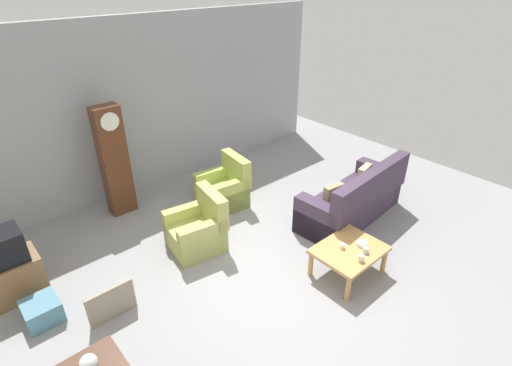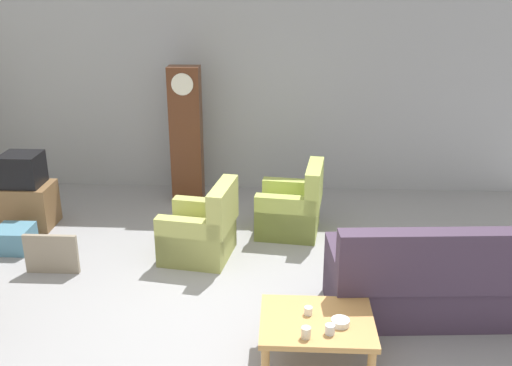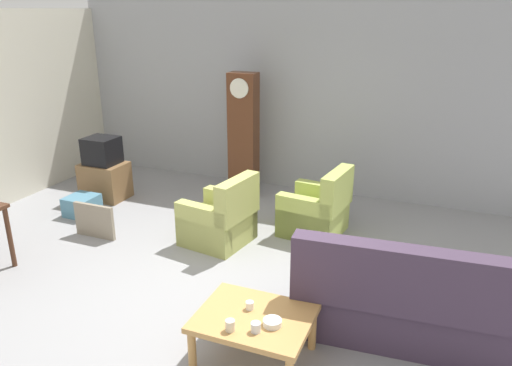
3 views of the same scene
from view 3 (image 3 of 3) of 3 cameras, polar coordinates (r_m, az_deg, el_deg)
The scene contains 15 objects.
ground_plane at distance 5.32m, azimuth -4.79°, elevation -13.04°, with size 10.40×10.40×0.00m, color gray.
garage_door_wall at distance 7.96m, azimuth 6.72°, elevation 10.31°, with size 8.40×0.16×3.20m, color #9EA0A5.
couch_floral at distance 4.76m, azimuth 17.79°, elevation -13.28°, with size 2.16×1.03×1.04m.
armchair_olive_near at distance 6.31m, azimuth -4.17°, elevation -4.40°, with size 0.90×0.88×0.92m.
armchair_olive_far at distance 6.60m, azimuth 7.08°, elevation -3.38°, with size 0.88×0.85×0.92m.
coffee_table_wood at distance 4.29m, azimuth -0.22°, elevation -15.89°, with size 0.96×0.76×0.44m.
grandfather_clock at distance 7.80m, azimuth -1.47°, elevation 5.64°, with size 0.44×0.30×1.96m.
tv_stand_cabinet at distance 8.15m, azimuth -17.17°, elevation 0.26°, with size 0.68×0.52×0.58m, color brown.
tv_crt at distance 8.01m, azimuth -17.52°, elevation 3.62°, with size 0.48×0.44×0.42m, color black.
framed_picture_leaning at distance 6.81m, azimuth -18.31°, elevation -4.21°, with size 0.60×0.05×0.46m, color gray.
storage_box_blue at distance 7.64m, azimuth -19.60°, elevation -2.48°, with size 0.41×0.43×0.29m, color teal.
cup_white_porcelain at distance 4.31m, azimuth -0.73°, elevation -14.07°, with size 0.07×0.07×0.07m, color white.
cup_blue_rimmed at distance 4.05m, azimuth -0.03°, elevation -16.45°, with size 0.08×0.08×0.08m, color silver.
cup_cream_tall at distance 4.07m, azimuth -3.03°, elevation -16.23°, with size 0.08×0.08×0.09m, color beige.
bowl_white_stacked at distance 4.13m, azimuth 1.92°, elevation -15.94°, with size 0.15×0.15×0.05m, color white.
Camera 3 is at (2.08, -3.98, 2.86)m, focal length 34.34 mm.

